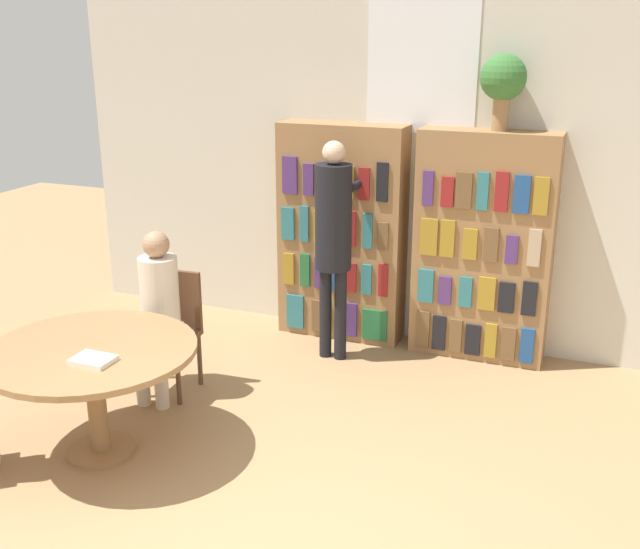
% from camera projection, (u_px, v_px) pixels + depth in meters
% --- Properties ---
extents(wall_back, '(6.40, 0.07, 3.00)m').
position_uv_depth(wall_back, '(418.00, 168.00, 6.24)').
color(wall_back, beige).
rests_on(wall_back, ground_plane).
extents(bookshelf_left, '(1.09, 0.34, 1.87)m').
position_uv_depth(bookshelf_left, '(342.00, 233.00, 6.46)').
color(bookshelf_left, olive).
rests_on(bookshelf_left, ground_plane).
extents(bookshelf_right, '(1.09, 0.34, 1.87)m').
position_uv_depth(bookshelf_right, '(483.00, 248.00, 6.04)').
color(bookshelf_right, olive).
rests_on(bookshelf_right, ground_plane).
extents(flower_vase, '(0.35, 0.35, 0.57)m').
position_uv_depth(flower_vase, '(503.00, 80.00, 5.61)').
color(flower_vase, '#997047').
rests_on(flower_vase, bookshelf_right).
extents(reading_table, '(1.31, 1.31, 0.74)m').
position_uv_depth(reading_table, '(93.00, 364.00, 4.66)').
color(reading_table, olive).
rests_on(reading_table, ground_plane).
extents(chair_left_side, '(0.42, 0.42, 0.91)m').
position_uv_depth(chair_left_side, '(171.00, 325.00, 5.59)').
color(chair_left_side, brown).
rests_on(chair_left_side, ground_plane).
extents(seated_reader_left, '(0.30, 0.39, 1.27)m').
position_uv_depth(seated_reader_left, '(157.00, 305.00, 5.36)').
color(seated_reader_left, beige).
rests_on(seated_reader_left, ground_plane).
extents(librarian_standing, '(0.29, 0.56, 1.80)m').
position_uv_depth(librarian_standing, '(334.00, 229.00, 5.93)').
color(librarian_standing, black).
rests_on(librarian_standing, ground_plane).
extents(open_book_on_table, '(0.24, 0.18, 0.03)m').
position_uv_depth(open_book_on_table, '(93.00, 360.00, 4.42)').
color(open_book_on_table, silver).
rests_on(open_book_on_table, reading_table).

